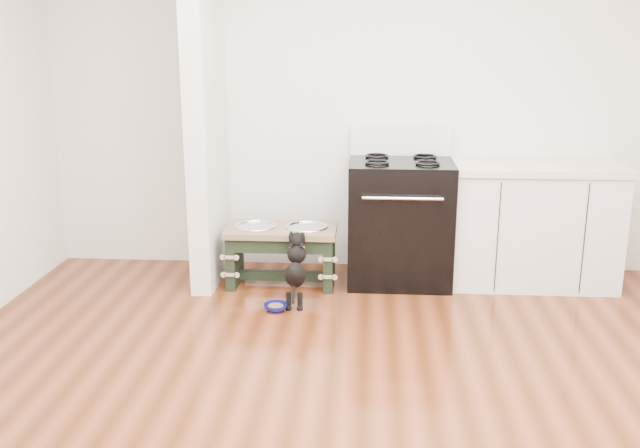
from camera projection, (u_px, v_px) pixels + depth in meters
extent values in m
plane|color=#48210C|center=(362.00, 430.00, 3.40)|extent=(5.00, 5.00, 0.00)
plane|color=silver|center=(369.00, 97.00, 5.46)|extent=(5.00, 0.00, 5.00)
cube|color=silver|center=(206.00, 101.00, 5.15)|extent=(0.15, 0.80, 2.70)
cube|color=black|center=(400.00, 222.00, 5.34)|extent=(0.76, 0.65, 0.92)
cube|color=black|center=(401.00, 241.00, 5.06)|extent=(0.58, 0.02, 0.50)
cylinder|color=silver|center=(403.00, 198.00, 4.94)|extent=(0.56, 0.02, 0.02)
cube|color=white|center=(401.00, 141.00, 5.46)|extent=(0.76, 0.08, 0.22)
torus|color=black|center=(377.00, 163.00, 5.09)|extent=(0.18, 0.18, 0.02)
torus|color=black|center=(428.00, 163.00, 5.07)|extent=(0.18, 0.18, 0.02)
torus|color=black|center=(377.00, 156.00, 5.36)|extent=(0.18, 0.18, 0.02)
torus|color=black|center=(425.00, 156.00, 5.34)|extent=(0.18, 0.18, 0.02)
cube|color=silver|center=(531.00, 227.00, 5.31)|extent=(1.20, 0.60, 0.86)
cube|color=beige|center=(536.00, 167.00, 5.19)|extent=(1.24, 0.64, 0.05)
cube|color=black|center=(535.00, 287.00, 5.16)|extent=(1.20, 0.06, 0.10)
cube|color=black|center=(235.00, 258.00, 5.34)|extent=(0.07, 0.39, 0.40)
cube|color=black|center=(329.00, 260.00, 5.29)|extent=(0.07, 0.39, 0.40)
cube|color=black|center=(279.00, 246.00, 5.10)|extent=(0.64, 0.03, 0.10)
cube|color=black|center=(282.00, 276.00, 5.35)|extent=(0.64, 0.07, 0.07)
cube|color=brown|center=(281.00, 230.00, 5.25)|extent=(0.81, 0.43, 0.04)
cylinder|color=silver|center=(256.00, 229.00, 5.27)|extent=(0.28, 0.28, 0.05)
cylinder|color=silver|center=(307.00, 230.00, 5.24)|extent=(0.28, 0.28, 0.05)
torus|color=silver|center=(256.00, 226.00, 5.26)|extent=(0.32, 0.32, 0.02)
torus|color=silver|center=(307.00, 227.00, 5.23)|extent=(0.32, 0.32, 0.02)
cylinder|color=black|center=(289.00, 301.00, 4.86)|extent=(0.04, 0.04, 0.12)
cylinder|color=black|center=(300.00, 301.00, 4.86)|extent=(0.04, 0.04, 0.12)
sphere|color=black|center=(289.00, 308.00, 4.86)|extent=(0.04, 0.04, 0.04)
sphere|color=black|center=(300.00, 308.00, 4.86)|extent=(0.04, 0.04, 0.04)
ellipsoid|color=black|center=(295.00, 275.00, 4.89)|extent=(0.14, 0.33, 0.29)
sphere|color=black|center=(297.00, 254.00, 4.96)|extent=(0.13, 0.13, 0.13)
sphere|color=black|center=(297.00, 240.00, 4.98)|extent=(0.12, 0.12, 0.12)
sphere|color=black|center=(293.00, 237.00, 5.05)|extent=(0.04, 0.04, 0.04)
sphere|color=black|center=(304.00, 237.00, 5.05)|extent=(0.04, 0.04, 0.04)
cylinder|color=black|center=(293.00, 295.00, 4.79)|extent=(0.02, 0.09, 0.11)
torus|color=#E84471|center=(297.00, 247.00, 4.97)|extent=(0.11, 0.07, 0.10)
imported|color=#0D105B|center=(276.00, 307.00, 4.85)|extent=(0.20, 0.20, 0.05)
cylinder|color=brown|center=(276.00, 307.00, 4.84)|extent=(0.10, 0.10, 0.02)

